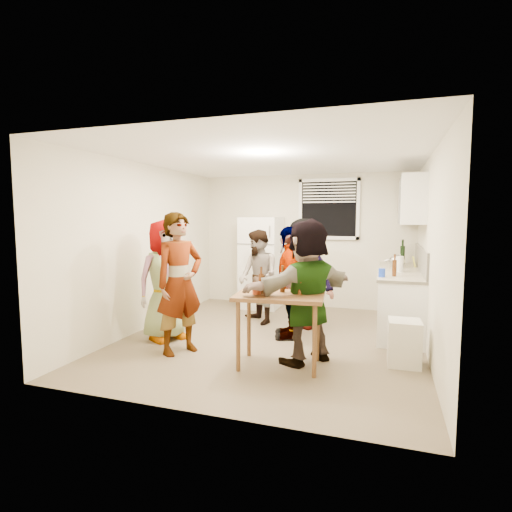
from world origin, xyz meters
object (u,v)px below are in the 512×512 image
(guest_stripe, at_px, (181,352))
(guest_back_left, at_px, (258,323))
(guest_back_right, at_px, (304,328))
(guest_black, at_px, (288,337))
(blue_cup, at_px, (382,277))
(wine_bottle, at_px, (402,264))
(guest_orange, at_px, (306,361))
(kettle, at_px, (396,267))
(beer_bottle_table, at_px, (261,294))
(red_cup, at_px, (257,294))
(guest_grey, at_px, (167,339))
(trash_bin, at_px, (404,344))
(serving_table, at_px, (279,366))
(refrigerator, at_px, (261,262))
(beer_bottle_counter, at_px, (394,276))

(guest_stripe, bearing_deg, guest_back_left, 12.76)
(guest_back_left, distance_m, guest_back_right, 0.76)
(guest_stripe, height_order, guest_black, guest_stripe)
(blue_cup, bearing_deg, wine_bottle, 79.51)
(guest_back_right, relative_size, guest_black, 1.06)
(guest_black, bearing_deg, guest_orange, 11.97)
(kettle, relative_size, guest_back_left, 0.17)
(beer_bottle_table, height_order, guest_back_left, beer_bottle_table)
(red_cup, distance_m, guest_grey, 1.83)
(blue_cup, relative_size, trash_bin, 0.22)
(kettle, bearing_deg, guest_stripe, -126.50)
(blue_cup, xyz_separation_m, guest_back_right, (-1.13, 0.39, -0.90))
(serving_table, distance_m, red_cup, 0.87)
(wine_bottle, bearing_deg, red_cup, -118.44)
(refrigerator, distance_m, guest_back_right, 1.79)
(beer_bottle_counter, distance_m, guest_back_right, 1.59)
(serving_table, xyz_separation_m, guest_black, (-0.15, 1.09, 0.00))
(blue_cup, relative_size, guest_black, 0.07)
(refrigerator, bearing_deg, guest_back_left, -74.92)
(guest_grey, xyz_separation_m, guest_orange, (2.04, -0.26, 0.00))
(beer_bottle_counter, bearing_deg, blue_cup, -141.10)
(guest_grey, relative_size, guest_back_left, 1.11)
(refrigerator, distance_m, beer_bottle_table, 3.01)
(refrigerator, height_order, serving_table, refrigerator)
(guest_stripe, bearing_deg, red_cup, -68.02)
(guest_back_left, height_order, guest_orange, guest_back_left)
(guest_back_right, bearing_deg, beer_bottle_table, -69.31)
(guest_black, bearing_deg, serving_table, -6.43)
(kettle, relative_size, red_cup, 1.99)
(blue_cup, relative_size, guest_orange, 0.07)
(beer_bottle_counter, bearing_deg, guest_back_left, 171.43)
(refrigerator, relative_size, wine_bottle, 5.44)
(trash_bin, xyz_separation_m, guest_back_left, (-2.17, 1.24, -0.25))
(wine_bottle, relative_size, guest_back_right, 0.19)
(beer_bottle_counter, relative_size, trash_bin, 0.43)
(refrigerator, relative_size, guest_black, 1.08)
(kettle, bearing_deg, blue_cup, -89.27)
(wine_bottle, relative_size, beer_bottle_counter, 1.39)
(kettle, xyz_separation_m, beer_bottle_counter, (-0.05, -1.07, 0.00))
(guest_back_left, bearing_deg, trash_bin, 15.27)
(guest_grey, xyz_separation_m, guest_stripe, (0.46, -0.44, 0.00))
(guest_back_left, bearing_deg, beer_bottle_table, -26.10)
(serving_table, height_order, guest_orange, serving_table)
(blue_cup, bearing_deg, guest_back_right, 161.07)
(red_cup, distance_m, guest_orange, 1.03)
(beer_bottle_counter, relative_size, guest_black, 0.14)
(wine_bottle, distance_m, guest_orange, 3.07)
(guest_black, xyz_separation_m, guest_orange, (0.42, -0.85, 0.00))
(refrigerator, relative_size, red_cup, 12.85)
(kettle, height_order, beer_bottle_counter, beer_bottle_counter)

